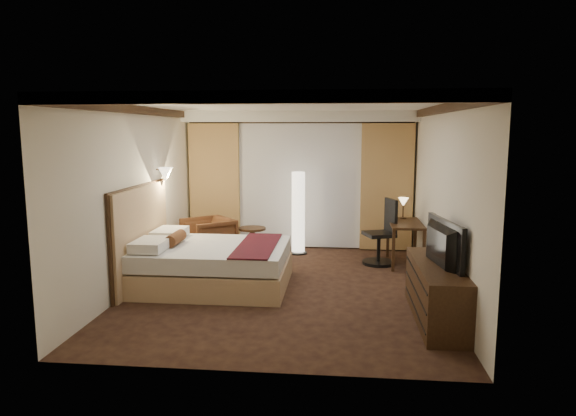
# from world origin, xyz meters

# --- Properties ---
(floor) EXTENTS (4.50, 5.50, 0.01)m
(floor) POSITION_xyz_m (0.00, 0.00, 0.00)
(floor) COLOR black
(floor) RESTS_ON ground
(ceiling) EXTENTS (4.50, 5.50, 0.01)m
(ceiling) POSITION_xyz_m (0.00, 0.00, 2.70)
(ceiling) COLOR white
(ceiling) RESTS_ON back_wall
(back_wall) EXTENTS (4.50, 0.02, 2.70)m
(back_wall) POSITION_xyz_m (0.00, 2.75, 1.35)
(back_wall) COLOR beige
(back_wall) RESTS_ON floor
(left_wall) EXTENTS (0.02, 5.50, 2.70)m
(left_wall) POSITION_xyz_m (-2.25, 0.00, 1.35)
(left_wall) COLOR beige
(left_wall) RESTS_ON floor
(right_wall) EXTENTS (0.02, 5.50, 2.70)m
(right_wall) POSITION_xyz_m (2.25, 0.00, 1.35)
(right_wall) COLOR beige
(right_wall) RESTS_ON floor
(crown_molding) EXTENTS (4.50, 5.50, 0.12)m
(crown_molding) POSITION_xyz_m (0.00, 0.00, 2.64)
(crown_molding) COLOR black
(crown_molding) RESTS_ON ceiling
(soffit) EXTENTS (4.50, 0.50, 0.20)m
(soffit) POSITION_xyz_m (0.00, 2.50, 2.60)
(soffit) COLOR white
(soffit) RESTS_ON ceiling
(curtain_sheer) EXTENTS (2.48, 0.04, 2.45)m
(curtain_sheer) POSITION_xyz_m (0.00, 2.67, 1.25)
(curtain_sheer) COLOR silver
(curtain_sheer) RESTS_ON back_wall
(curtain_left_drape) EXTENTS (1.00, 0.14, 2.45)m
(curtain_left_drape) POSITION_xyz_m (-1.70, 2.61, 1.25)
(curtain_left_drape) COLOR tan
(curtain_left_drape) RESTS_ON back_wall
(curtain_right_drape) EXTENTS (1.00, 0.14, 2.45)m
(curtain_right_drape) POSITION_xyz_m (1.70, 2.61, 1.25)
(curtain_right_drape) COLOR tan
(curtain_right_drape) RESTS_ON back_wall
(wall_sconce) EXTENTS (0.24, 0.24, 0.24)m
(wall_sconce) POSITION_xyz_m (-2.09, 0.84, 1.62)
(wall_sconce) COLOR white
(wall_sconce) RESTS_ON left_wall
(bed) EXTENTS (2.21, 1.73, 0.65)m
(bed) POSITION_xyz_m (-1.08, -0.02, 0.32)
(bed) COLOR white
(bed) RESTS_ON floor
(headboard) EXTENTS (0.12, 2.03, 1.50)m
(headboard) POSITION_xyz_m (-2.20, -0.02, 0.75)
(headboard) COLOR tan
(headboard) RESTS_ON floor
(armchair) EXTENTS (1.10, 1.10, 0.83)m
(armchair) POSITION_xyz_m (-1.60, 1.63, 0.42)
(armchair) COLOR #513118
(armchair) RESTS_ON floor
(side_table) EXTENTS (0.51, 0.51, 0.56)m
(side_table) POSITION_xyz_m (-0.81, 1.81, 0.28)
(side_table) COLOR black
(side_table) RESTS_ON floor
(floor_lamp) EXTENTS (0.33, 0.33, 1.58)m
(floor_lamp) POSITION_xyz_m (0.02, 2.17, 0.79)
(floor_lamp) COLOR white
(floor_lamp) RESTS_ON floor
(desk) EXTENTS (0.55, 1.12, 0.75)m
(desk) POSITION_xyz_m (1.95, 1.58, 0.38)
(desk) COLOR black
(desk) RESTS_ON floor
(desk_lamp) EXTENTS (0.18, 0.18, 0.34)m
(desk_lamp) POSITION_xyz_m (1.95, 1.98, 0.92)
(desk_lamp) COLOR #FFD899
(desk_lamp) RESTS_ON desk
(office_chair) EXTENTS (0.72, 0.72, 1.16)m
(office_chair) POSITION_xyz_m (1.49, 1.53, 0.58)
(office_chair) COLOR black
(office_chair) RESTS_ON floor
(dresser) EXTENTS (0.50, 1.84, 0.72)m
(dresser) POSITION_xyz_m (2.00, -1.13, 0.36)
(dresser) COLOR black
(dresser) RESTS_ON floor
(television) EXTENTS (0.84, 1.25, 0.15)m
(television) POSITION_xyz_m (1.97, -1.13, 1.05)
(television) COLOR black
(television) RESTS_ON dresser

